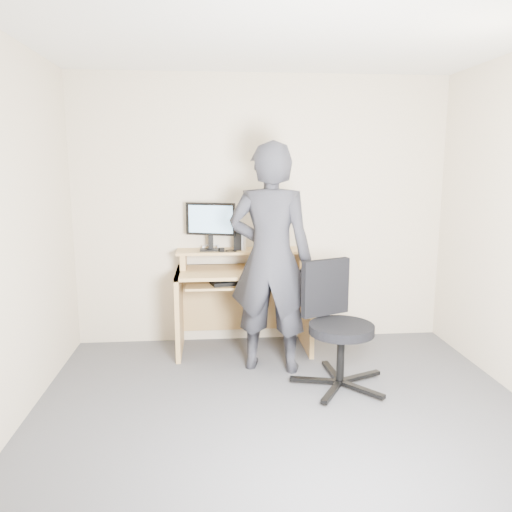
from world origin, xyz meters
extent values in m
plane|color=#545459|center=(0.00, 0.00, 0.00)|extent=(3.50, 3.50, 0.00)
cube|color=beige|center=(0.00, 1.75, 1.25)|extent=(3.50, 0.02, 2.50)
cube|color=white|center=(0.00, 0.00, 2.50)|extent=(3.50, 3.50, 0.02)
cube|color=tan|center=(-0.78, 1.45, 0.38)|extent=(0.04, 0.60, 0.75)
cube|color=tan|center=(0.38, 1.45, 0.38)|extent=(0.04, 0.60, 0.75)
cube|color=tan|center=(-0.20, 1.45, 0.73)|extent=(1.20, 0.60, 0.03)
cube|color=tan|center=(-0.20, 1.37, 0.64)|extent=(1.02, 0.38, 0.02)
cube|color=tan|center=(-0.74, 1.60, 0.82)|extent=(0.05, 0.28, 0.15)
cube|color=tan|center=(0.34, 1.60, 0.82)|extent=(0.05, 0.28, 0.15)
cube|color=tan|center=(-0.20, 1.60, 0.90)|extent=(1.20, 0.30, 0.02)
cube|color=tan|center=(-0.20, 1.74, 0.42)|extent=(1.20, 0.03, 0.65)
cube|color=black|center=(-0.49, 1.58, 0.92)|extent=(0.20, 0.13, 0.01)
cube|color=black|center=(-0.49, 1.60, 0.99)|extent=(0.05, 0.04, 0.13)
cube|color=black|center=(-0.49, 1.57, 1.20)|extent=(0.45, 0.18, 0.29)
cube|color=#7FB0DB|center=(-0.49, 1.55, 1.20)|extent=(0.39, 0.13, 0.25)
cube|color=black|center=(-0.24, 1.61, 1.01)|extent=(0.08, 0.14, 0.20)
cylinder|color=#ADADB2|center=(-0.20, 1.59, 0.99)|extent=(0.09, 0.09, 0.17)
cube|color=black|center=(0.19, 1.58, 0.92)|extent=(0.10, 0.14, 0.01)
cube|color=black|center=(-0.39, 1.50, 0.93)|extent=(0.06, 0.05, 0.03)
torus|color=silver|center=(-0.49, 1.68, 0.92)|extent=(0.17, 0.17, 0.06)
cube|color=black|center=(-0.26, 1.36, 0.67)|extent=(0.49, 0.29, 0.03)
ellipsoid|color=black|center=(0.07, 1.35, 0.77)|extent=(0.10, 0.07, 0.04)
cube|color=black|center=(0.67, 0.67, 0.04)|extent=(0.36, 0.19, 0.03)
cube|color=black|center=(0.47, 0.79, 0.04)|extent=(0.08, 0.38, 0.03)
cube|color=black|center=(0.30, 0.64, 0.04)|extent=(0.38, 0.13, 0.03)
cube|color=black|center=(0.38, 0.43, 0.04)|extent=(0.24, 0.35, 0.03)
cube|color=black|center=(0.62, 0.45, 0.04)|extent=(0.28, 0.32, 0.03)
cylinder|color=black|center=(0.49, 0.60, 0.25)|extent=(0.06, 0.06, 0.39)
cylinder|color=black|center=(0.49, 0.60, 0.46)|extent=(0.49, 0.49, 0.07)
cube|color=black|center=(0.40, 0.80, 0.74)|extent=(0.40, 0.21, 0.44)
imported|color=black|center=(-0.01, 1.01, 0.93)|extent=(0.77, 0.61, 1.87)
camera|label=1|loc=(-0.47, -2.93, 1.68)|focal=35.00mm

